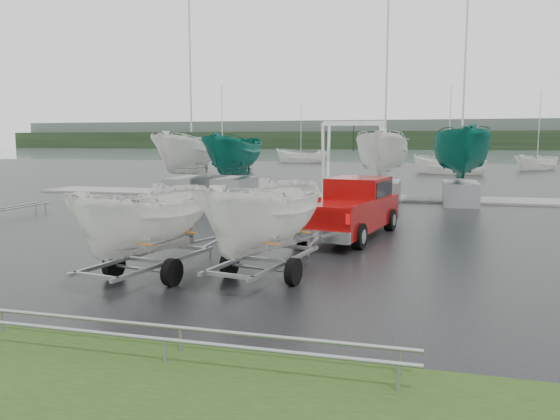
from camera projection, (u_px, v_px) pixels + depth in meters
The scene contains 18 objects.
ground_plane at pixel (191, 235), 18.02m from camera, with size 120.00×120.00×0.00m, color black.
lake at pixel (390, 155), 113.80m from camera, with size 300.00×300.00×0.00m, color gray.
dock at pixel (288, 195), 30.47m from camera, with size 30.00×3.00×0.12m, color gray.
treeline at pixel (404, 140), 180.46m from camera, with size 300.00×8.00×6.00m, color black.
far_hill at pixel (406, 134), 187.86m from camera, with size 300.00×6.00×10.00m, color #4C5651.
pickup_truck at pixel (352, 206), 17.82m from camera, with size 2.88×5.87×1.87m.
trailer_hitched at pixel (264, 155), 11.95m from camera, with size 2.06×3.75×5.17m.
trailer_parked at pixel (145, 163), 11.91m from camera, with size 1.91×3.75×4.84m.
boat_hoist at pixel (353, 148), 29.20m from camera, with size 3.30×2.18×4.12m.
keelboat_0 at pixel (188, 127), 29.38m from camera, with size 2.39×3.20×10.56m.
keelboat_1 at pixel (234, 130), 28.92m from camera, with size 2.31×3.20×7.25m.
keelboat_2 at pixel (385, 124), 26.67m from camera, with size 2.45×3.20×10.62m.
keelboat_3 at pixel (463, 118), 25.98m from camera, with size 2.62×3.20×10.79m.
mast_rack_2 at pixel (173, 334), 7.85m from camera, with size 7.00×0.56×0.06m.
moored_boat_0 at pixel (223, 174), 50.05m from camera, with size 3.89×3.90×11.65m.
moored_boat_1 at pixel (301, 163), 75.51m from camera, with size 3.64×3.58×11.92m.
moored_boat_2 at pixel (448, 174), 50.36m from camera, with size 3.63×3.60×11.56m.
moored_boat_3 at pixel (537, 170), 57.19m from camera, with size 3.55×3.56×11.30m.
Camera 1 is at (7.46, -16.39, 3.12)m, focal length 35.00 mm.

